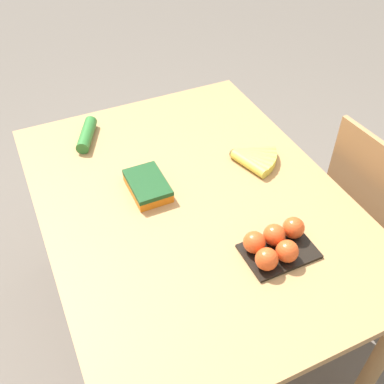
# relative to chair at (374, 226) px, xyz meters

# --- Properties ---
(ground_plane) EXTENTS (12.00, 12.00, 0.00)m
(ground_plane) POSITION_rel_chair_xyz_m (-0.19, -0.73, -0.49)
(ground_plane) COLOR #665B51
(dining_table) EXTENTS (1.32, 1.00, 0.77)m
(dining_table) POSITION_rel_chair_xyz_m (-0.19, -0.73, 0.18)
(dining_table) COLOR #B27F4C
(dining_table) RESTS_ON ground_plane
(chair) EXTENTS (0.44, 0.42, 0.95)m
(chair) POSITION_rel_chair_xyz_m (0.00, 0.00, 0.00)
(chair) COLOR #A87547
(chair) RESTS_ON ground_plane
(banana_bunch) EXTENTS (0.18, 0.17, 0.04)m
(banana_bunch) POSITION_rel_chair_xyz_m (-0.28, -0.44, 0.30)
(banana_bunch) COLOR brown
(banana_bunch) RESTS_ON dining_table
(tomato_pack) EXTENTS (0.15, 0.22, 0.08)m
(tomato_pack) POSITION_rel_chair_xyz_m (0.13, -0.60, 0.32)
(tomato_pack) COLOR black
(tomato_pack) RESTS_ON dining_table
(carrot_bag) EXTENTS (0.18, 0.12, 0.05)m
(carrot_bag) POSITION_rel_chair_xyz_m (-0.29, -0.85, 0.31)
(carrot_bag) COLOR orange
(carrot_bag) RESTS_ON dining_table
(cucumber_near) EXTENTS (0.19, 0.13, 0.05)m
(cucumber_near) POSITION_rel_chair_xyz_m (-0.67, -0.96, 0.30)
(cucumber_near) COLOR #2D702D
(cucumber_near) RESTS_ON dining_table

